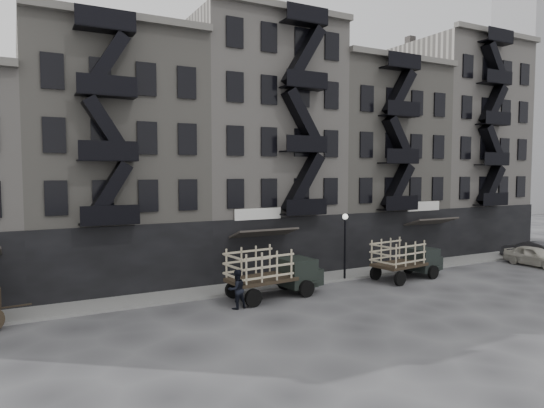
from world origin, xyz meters
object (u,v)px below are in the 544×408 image
car_east (535,256)px  car_far (533,251)px  pedestrian_mid (237,289)px  stake_truck_west (273,269)px  stake_truck_east (407,256)px

car_east → car_far: size_ratio=0.89×
pedestrian_mid → car_far: bearing=175.1°
car_east → car_far: bearing=34.9°
stake_truck_west → car_far: 22.79m
car_far → stake_truck_west: bearing=3.7°
stake_truck_west → car_east: bearing=-9.4°
car_east → car_far: (1.69, 1.24, 0.06)m
pedestrian_mid → stake_truck_east: bearing=177.3°
stake_truck_east → pedestrian_mid: (-12.40, -1.01, -0.49)m
stake_truck_east → car_far: bearing=-7.1°
car_east → car_far: 2.09m
car_east → car_far: car_far is taller
stake_truck_east → car_far: size_ratio=1.12×
car_far → pedestrian_mid: pedestrian_mid is taller
stake_truck_east → car_east: size_ratio=1.26×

